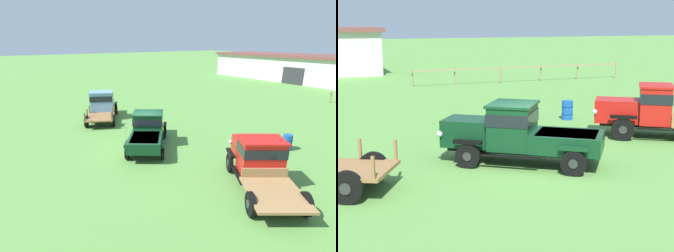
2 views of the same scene
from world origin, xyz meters
The scene contains 5 objects.
ground_plane centered at (0.00, 0.00, 0.00)m, with size 240.00×240.00×0.00m, color #5B9342.
paddock_fence centered at (9.02, 21.49, 0.92)m, with size 16.96×0.68×1.27m.
vintage_truck_second_in_line centered at (-0.12, 0.54, 1.05)m, with size 5.26×4.48×2.03m.
vintage_truck_midrow_center centered at (6.35, 2.32, 1.14)m, with size 5.51×4.63×2.14m.
oil_drum_beside_row centered at (5.08, 6.81, 0.45)m, with size 0.56×0.56×0.91m.
Camera 2 is at (-6.57, -14.64, 4.67)m, focal length 55.00 mm.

